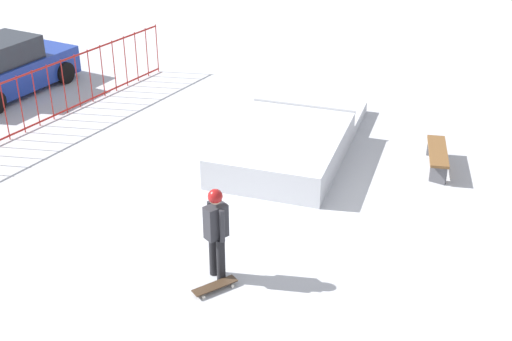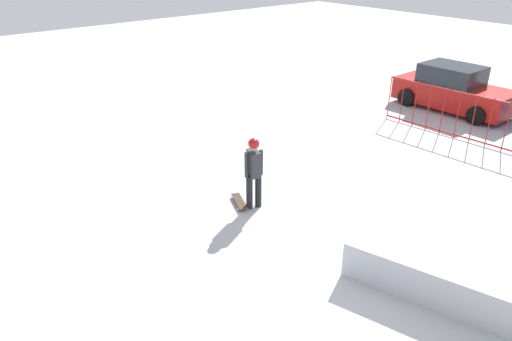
{
  "view_description": "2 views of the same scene",
  "coord_description": "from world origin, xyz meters",
  "px_view_note": "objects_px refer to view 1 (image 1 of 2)",
  "views": [
    {
      "loc": [
        -10.46,
        -6.76,
        7.06
      ],
      "look_at": [
        -0.65,
        -0.2,
        0.9
      ],
      "focal_mm": 47.54,
      "sensor_mm": 36.0,
      "label": 1
    },
    {
      "loc": [
        4.57,
        -7.09,
        5.65
      ],
      "look_at": [
        -2.78,
        -0.93,
        1.0
      ],
      "focal_mm": 33.68,
      "sensor_mm": 36.0,
      "label": 2
    }
  ],
  "objects_px": {
    "skater": "(216,227)",
    "parked_car_blue": "(6,69)",
    "skate_ramp": "(289,142)",
    "park_bench": "(437,155)",
    "skateboard": "(215,286)"
  },
  "relations": [
    {
      "from": "skate_ramp",
      "to": "park_bench",
      "type": "relative_size",
      "value": 3.63
    },
    {
      "from": "parked_car_blue",
      "to": "skate_ramp",
      "type": "bearing_deg",
      "value": -88.5
    },
    {
      "from": "park_bench",
      "to": "parked_car_blue",
      "type": "distance_m",
      "value": 12.16
    },
    {
      "from": "skate_ramp",
      "to": "park_bench",
      "type": "xyz_separation_m",
      "value": [
        1.17,
        -3.18,
        0.04
      ]
    },
    {
      "from": "skater",
      "to": "parked_car_blue",
      "type": "xyz_separation_m",
      "value": [
        3.75,
        10.27,
        -0.28
      ]
    },
    {
      "from": "skateboard",
      "to": "parked_car_blue",
      "type": "height_order",
      "value": "parked_car_blue"
    },
    {
      "from": "skate_ramp",
      "to": "skater",
      "type": "distance_m",
      "value": 5.1
    },
    {
      "from": "park_bench",
      "to": "parked_car_blue",
      "type": "xyz_separation_m",
      "value": [
        -2.24,
        11.94,
        0.37
      ]
    },
    {
      "from": "skateboard",
      "to": "parked_car_blue",
      "type": "bearing_deg",
      "value": 91.63
    },
    {
      "from": "skater",
      "to": "skateboard",
      "type": "height_order",
      "value": "skater"
    },
    {
      "from": "skateboard",
      "to": "skate_ramp",
      "type": "bearing_deg",
      "value": 41.03
    },
    {
      "from": "skate_ramp",
      "to": "skateboard",
      "type": "distance_m",
      "value": 5.41
    },
    {
      "from": "skate_ramp",
      "to": "parked_car_blue",
      "type": "bearing_deg",
      "value": 81.44
    },
    {
      "from": "skate_ramp",
      "to": "parked_car_blue",
      "type": "distance_m",
      "value": 8.84
    },
    {
      "from": "park_bench",
      "to": "skater",
      "type": "bearing_deg",
      "value": 164.37
    }
  ]
}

